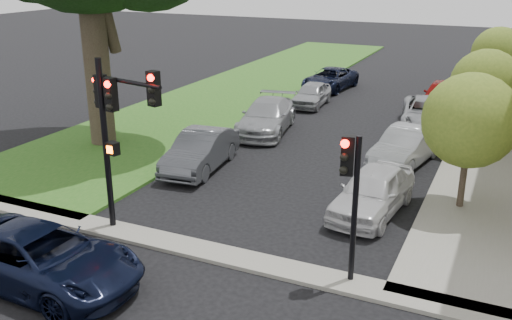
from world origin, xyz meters
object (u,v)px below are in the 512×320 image
at_px(small_tree_b, 486,84).
at_px(car_parked_1, 406,146).
at_px(car_parked_0, 373,191).
at_px(car_parked_6, 267,116).
at_px(car_parked_8, 330,79).
at_px(car_parked_3, 441,94).
at_px(car_parked_7, 312,94).
at_px(traffic_signal_main, 115,116).
at_px(small_tree_c, 498,53).
at_px(car_parked_5, 201,151).
at_px(car_cross_near, 41,258).
at_px(traffic_signal_secondary, 351,182).
at_px(small_tree_a, 470,121).
at_px(car_parked_2, 428,114).

relative_size(small_tree_b, car_parked_1, 0.98).
height_order(car_parked_0, car_parked_6, car_parked_6).
bearing_deg(car_parked_8, car_parked_3, -8.59).
bearing_deg(car_parked_8, car_parked_7, -79.06).
xyz_separation_m(traffic_signal_main, car_parked_0, (6.87, 4.62, -2.99)).
height_order(car_parked_3, car_parked_8, car_parked_3).
xyz_separation_m(small_tree_c, car_parked_3, (-2.68, -2.22, -2.26)).
bearing_deg(car_parked_7, car_parked_5, -95.39).
bearing_deg(car_cross_near, car_parked_1, -25.28).
relative_size(small_tree_c, car_parked_6, 0.83).
relative_size(traffic_signal_secondary, car_parked_7, 1.01).
height_order(small_tree_a, car_parked_1, small_tree_a).
distance_m(small_tree_a, car_parked_8, 19.70).
bearing_deg(car_parked_5, small_tree_b, 29.68).
height_order(small_tree_a, car_parked_3, small_tree_a).
relative_size(traffic_signal_main, car_parked_5, 1.14).
bearing_deg(car_parked_3, car_cross_near, -103.35).
xyz_separation_m(small_tree_a, traffic_signal_secondary, (-2.25, -6.29, -0.30)).
height_order(small_tree_c, car_parked_5, small_tree_c).
bearing_deg(car_parked_0, car_parked_1, 95.34).
relative_size(car_parked_1, car_parked_6, 0.85).
distance_m(small_tree_a, traffic_signal_secondary, 6.69).
bearing_deg(small_tree_a, car_parked_1, 124.12).
xyz_separation_m(car_parked_0, car_parked_2, (0.02, 11.49, -0.02)).
relative_size(car_parked_1, car_parked_5, 0.97).
height_order(car_parked_0, car_parked_5, car_parked_0).
relative_size(traffic_signal_secondary, car_parked_1, 0.88).
relative_size(small_tree_c, traffic_signal_secondary, 1.11).
xyz_separation_m(small_tree_a, car_parked_5, (-10.20, -0.27, -2.38)).
distance_m(traffic_signal_secondary, car_parked_1, 10.43).
height_order(car_parked_5, car_parked_8, car_parked_5).
height_order(small_tree_a, car_parked_2, small_tree_a).
relative_size(traffic_signal_secondary, car_parked_0, 0.88).
bearing_deg(small_tree_a, traffic_signal_main, -146.84).
bearing_deg(small_tree_b, small_tree_a, -90.00).
bearing_deg(small_tree_c, car_parked_7, -152.60).
relative_size(traffic_signal_main, car_parked_2, 0.98).
height_order(small_tree_a, car_parked_5, small_tree_a).
bearing_deg(car_parked_2, small_tree_b, -54.57).
relative_size(small_tree_a, car_parked_0, 1.02).
xyz_separation_m(traffic_signal_main, car_parked_3, (6.88, 21.02, -3.01)).
bearing_deg(car_parked_0, small_tree_a, 37.06).
height_order(car_cross_near, car_parked_3, car_cross_near).
relative_size(car_parked_6, car_parked_8, 1.08).
height_order(small_tree_a, traffic_signal_main, traffic_signal_main).
relative_size(car_parked_0, car_parked_1, 1.00).
xyz_separation_m(traffic_signal_main, car_parked_7, (-0.14, 18.21, -3.10)).
xyz_separation_m(car_cross_near, car_parked_8, (-0.58, 26.52, -0.08)).
xyz_separation_m(car_parked_6, car_parked_7, (0.21, 6.13, -0.11)).
bearing_deg(car_parked_6, car_parked_1, -25.04).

